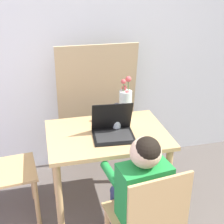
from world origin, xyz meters
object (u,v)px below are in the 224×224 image
Objects in this scene: flower_vase at (125,104)px; chair_occupied at (147,222)px; water_bottle at (117,117)px; person_seated at (140,186)px; laptop at (113,128)px.

chair_occupied is at bearing -96.54° from flower_vase.
flower_vase is 1.78× the size of water_bottle.
laptop is at bearing -93.26° from person_seated.
water_bottle is (-0.10, -0.13, -0.05)m from flower_vase.
laptop is at bearing -125.25° from flower_vase.
person_seated is at bearing -98.77° from flower_vase.
flower_vase is at bearing -104.40° from chair_occupied.
person_seated reaches higher than laptop.
flower_vase reaches higher than chair_occupied.
water_bottle is at bearing 64.67° from laptop.
chair_occupied is 2.32× the size of flower_vase.
chair_occupied is 2.69× the size of laptop.
flower_vase reaches higher than water_bottle.
laptop reaches higher than chair_occupied.
flower_vase is 0.17m from water_bottle.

